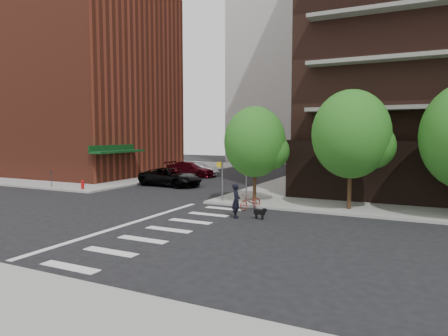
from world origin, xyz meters
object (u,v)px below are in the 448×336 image
object	(u,v)px
dog_walker	(236,201)
parked_car_black	(171,177)
scooter	(251,201)
parked_car_silver	(197,169)
fire_hydrant	(83,184)
parked_car_maroon	(191,169)

from	to	relation	value
dog_walker	parked_car_black	bearing A→B (deg)	29.82
scooter	dog_walker	xyz separation A→B (m)	(0.24, -2.64, 0.46)
parked_car_black	parked_car_silver	xyz separation A→B (m)	(-1.97, 7.99, -0.03)
fire_hydrant	scooter	distance (m)	15.11
parked_car_silver	scooter	size ratio (longest dim) A/B	2.52
scooter	parked_car_silver	bearing A→B (deg)	147.66
parked_car_silver	scooter	distance (m)	19.42
parked_car_silver	dog_walker	world-z (taller)	dog_walker
parked_car_silver	dog_walker	xyz separation A→B (m)	(12.63, -17.60, 0.18)
parked_car_maroon	dog_walker	size ratio (longest dim) A/B	2.95
fire_hydrant	parked_car_black	distance (m)	7.32
fire_hydrant	parked_car_maroon	distance (m)	13.26
parked_car_silver	parked_car_maroon	bearing A→B (deg)	144.15
parked_car_black	parked_car_maroon	xyz separation A→B (m)	(-2.32, 7.39, 0.01)
fire_hydrant	parked_car_maroon	xyz separation A→B (m)	(2.30, 13.05, 0.26)
fire_hydrant	scooter	size ratio (longest dim) A/B	0.40
fire_hydrant	parked_car_black	size ratio (longest dim) A/B	0.13
parked_car_silver	scooter	world-z (taller)	parked_car_silver
parked_car_black	dog_walker	size ratio (longest dim) A/B	3.04
parked_car_black	dog_walker	xyz separation A→B (m)	(10.67, -9.61, 0.15)
parked_car_maroon	parked_car_silver	distance (m)	0.70
parked_car_black	dog_walker	distance (m)	14.36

